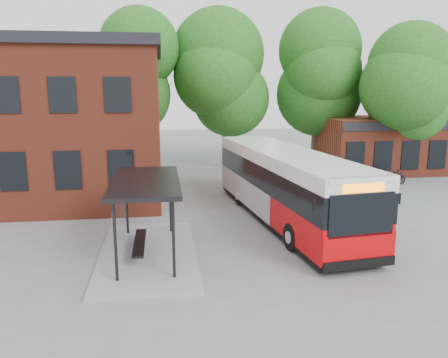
{
  "coord_description": "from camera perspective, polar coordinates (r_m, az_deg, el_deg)",
  "views": [
    {
      "loc": [
        -3.87,
        -16.56,
        6.06
      ],
      "look_at": [
        -1.1,
        2.88,
        2.0
      ],
      "focal_mm": 35.0,
      "sensor_mm": 36.0,
      "label": 1
    }
  ],
  "objects": [
    {
      "name": "shop_row",
      "position": [
        36.15,
        23.48,
        4.27
      ],
      "size": [
        14.0,
        6.2,
        4.0
      ],
      "primitive_type": null,
      "color": "maroon",
      "rests_on": "ground"
    },
    {
      "name": "bicycle_5",
      "position": [
        30.17,
        21.02,
        0.34
      ],
      "size": [
        1.84,
        0.91,
        1.06
      ],
      "primitive_type": "imported",
      "rotation": [
        0.0,
        0.0,
        1.33
      ],
      "color": "black",
      "rests_on": "ground"
    },
    {
      "name": "city_bus",
      "position": [
        20.41,
        7.93,
        -0.91
      ],
      "size": [
        4.24,
        13.24,
        3.3
      ],
      "primitive_type": null,
      "rotation": [
        0.0,
        0.0,
        0.11
      ],
      "color": "#BF0509",
      "rests_on": "ground"
    },
    {
      "name": "bicycle_1",
      "position": [
        29.35,
        15.93,
        0.25
      ],
      "size": [
        1.61,
        0.62,
        0.94
      ],
      "primitive_type": "imported",
      "rotation": [
        0.0,
        0.0,
        1.69
      ],
      "color": "black",
      "rests_on": "ground"
    },
    {
      "name": "tree_1",
      "position": [
        33.93,
        0.14,
        10.23
      ],
      "size": [
        7.92,
        7.92,
        10.4
      ],
      "primitive_type": null,
      "color": "#1C5717",
      "rests_on": "ground"
    },
    {
      "name": "bicycle_0",
      "position": [
        29.83,
        14.0,
        0.54
      ],
      "size": [
        1.86,
        0.82,
        0.95
      ],
      "primitive_type": "imported",
      "rotation": [
        0.0,
        0.0,
        1.46
      ],
      "color": "black",
      "rests_on": "ground"
    },
    {
      "name": "tree_3",
      "position": [
        33.21,
        22.68,
        8.34
      ],
      "size": [
        7.04,
        7.04,
        9.28
      ],
      "primitive_type": null,
      "color": "#1C5717",
      "rests_on": "ground"
    },
    {
      "name": "bus_shelter",
      "position": [
        16.24,
        -10.04,
        -4.99
      ],
      "size": [
        3.6,
        7.0,
        2.9
      ],
      "primitive_type": null,
      "color": "black",
      "rests_on": "ground"
    },
    {
      "name": "tree_2",
      "position": [
        34.67,
        12.11,
        10.5
      ],
      "size": [
        7.92,
        7.92,
        11.0
      ],
      "primitive_type": null,
      "color": "#1C5717",
      "rests_on": "ground"
    },
    {
      "name": "bicycle_6",
      "position": [
        30.1,
        20.38,
        0.22
      ],
      "size": [
        1.81,
        0.8,
        0.92
      ],
      "primitive_type": "imported",
      "rotation": [
        0.0,
        0.0,
        1.46
      ],
      "color": "black",
      "rests_on": "ground"
    },
    {
      "name": "bicycle_3",
      "position": [
        30.19,
        15.55,
        0.63
      ],
      "size": [
        1.68,
        0.58,
        0.99
      ],
      "primitive_type": "imported",
      "rotation": [
        0.0,
        0.0,
        1.64
      ],
      "color": "black",
      "rests_on": "ground"
    },
    {
      "name": "bike_rail",
      "position": [
        30.21,
        17.85,
        -0.09
      ],
      "size": [
        5.2,
        0.1,
        0.38
      ],
      "primitive_type": null,
      "color": "black",
      "rests_on": "ground"
    },
    {
      "name": "bicycle_7",
      "position": [
        30.13,
        21.65,
        0.14
      ],
      "size": [
        1.59,
        0.84,
        0.92
      ],
      "primitive_type": "imported",
      "rotation": [
        0.0,
        0.0,
        1.85
      ],
      "color": "black",
      "rests_on": "ground"
    },
    {
      "name": "bicycle_4",
      "position": [
        30.49,
        16.81,
        0.62
      ],
      "size": [
        1.89,
        0.91,
        0.95
      ],
      "primitive_type": "imported",
      "rotation": [
        0.0,
        0.0,
        1.73
      ],
      "color": "black",
      "rests_on": "ground"
    },
    {
      "name": "ground",
      "position": [
        18.06,
        4.79,
        -7.97
      ],
      "size": [
        100.0,
        100.0,
        0.0
      ],
      "primitive_type": "plane",
      "color": "slate"
    },
    {
      "name": "tree_0",
      "position": [
        32.64,
        -12.06,
        10.45
      ],
      "size": [
        7.92,
        7.92,
        11.0
      ],
      "primitive_type": null,
      "color": "#1C5717",
      "rests_on": "ground"
    }
  ]
}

